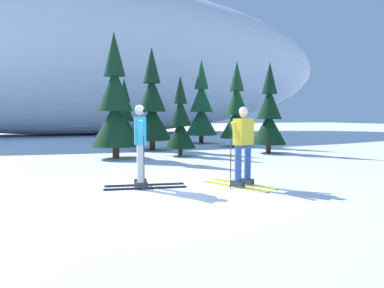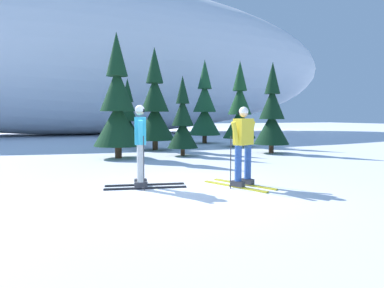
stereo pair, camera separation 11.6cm
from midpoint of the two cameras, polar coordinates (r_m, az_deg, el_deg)
name	(u,v)px [view 2 (the right image)]	position (r m, az deg, el deg)	size (l,w,h in m)	color
ground_plane	(185,192)	(7.13, -0.75, -7.96)	(120.00, 120.00, 0.00)	white
skier_yellow_jacket	(243,145)	(7.62, 8.92, -0.10)	(1.11, 1.74, 1.76)	gold
skier_cyan_jacket	(141,144)	(7.53, -8.11, 0.02)	(1.82, 0.84, 1.80)	black
pine_tree_far_left	(118,106)	(12.93, -12.03, 6.20)	(1.78, 1.78, 4.61)	#47301E
pine_tree_left	(128,118)	(17.71, -10.43, 4.24)	(1.34, 1.34, 3.46)	#47301E
pine_tree_center_left	(155,107)	(15.79, -5.99, 6.07)	(1.80, 1.80, 4.67)	#47301E
pine_tree_center	(183,123)	(13.39, -1.31, 3.59)	(1.21, 1.21, 3.12)	#47301E
pine_tree_center_right	(205,109)	(19.68, 2.29, 5.92)	(1.84, 1.84, 4.75)	#47301E
pine_tree_right	(272,115)	(14.74, 13.37, 4.66)	(1.47, 1.47, 3.79)	#47301E
pine_tree_far_right	(240,111)	(17.66, 8.11, 5.46)	(1.68, 1.68, 4.34)	#47301E
snow_ridge_background	(82,59)	(30.93, -17.74, 13.34)	(47.12, 15.24, 12.68)	white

